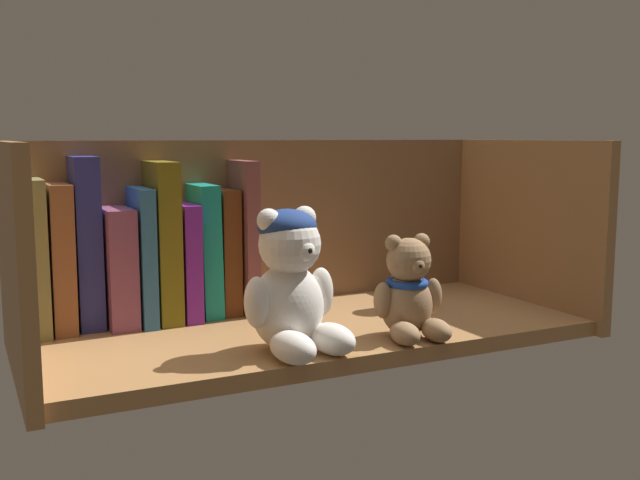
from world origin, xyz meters
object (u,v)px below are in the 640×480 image
object	(u,v)px
book_5	(159,240)
pillar_candle	(407,279)
book_3	(115,265)
book_8	(222,250)
book_9	(239,235)
book_1	(59,256)
book_4	(138,254)
book_7	(201,249)
teddy_bear_larger	(291,284)
book_6	(181,259)
teddy_bear_smaller	(409,294)
book_2	(85,242)
book_0	(35,255)

from	to	relation	value
book_5	pillar_candle	distance (cm)	35.55
book_3	pillar_candle	xyz separation A→B (cm)	(39.44, -10.11, -3.55)
book_8	book_9	world-z (taller)	book_9
book_1	book_3	bearing A→B (deg)	0.00
book_4	book_9	bearing A→B (deg)	0.00
book_1	book_9	world-z (taller)	book_9
book_7	pillar_candle	bearing A→B (deg)	-20.16
book_3	teddy_bear_larger	distance (cm)	27.54
book_6	teddy_bear_smaller	world-z (taller)	book_6
book_2	book_7	bearing A→B (deg)	0.00
book_6	book_4	bearing A→B (deg)	180.00
book_3	teddy_bear_smaller	xyz separation A→B (cm)	(31.09, -23.60, -2.30)
book_2	book_7	world-z (taller)	book_2
book_0	book_5	bearing A→B (deg)	0.00
book_9	teddy_bear_larger	xyz separation A→B (cm)	(-1.95, -22.72, -2.78)
book_7	book_6	bearing A→B (deg)	180.00
book_4	book_3	bearing A→B (deg)	180.00
pillar_candle	book_4	bearing A→B (deg)	164.44
teddy_bear_larger	book_8	bearing A→B (deg)	91.67
teddy_bear_smaller	book_9	bearing A→B (deg)	119.92
book_5	book_9	size ratio (longest dim) A/B	1.00
book_4	book_7	xyz separation A→B (cm)	(8.77, 0.00, 0.07)
book_4	book_6	distance (cm)	6.01
book_3	book_8	bearing A→B (deg)	0.00
book_7	teddy_bear_smaller	size ratio (longest dim) A/B	1.42
book_0	book_9	world-z (taller)	book_9
book_0	book_1	bearing A→B (deg)	0.00
book_1	book_6	size ratio (longest dim) A/B	1.20
book_6	teddy_bear_larger	size ratio (longest dim) A/B	0.94
book_5	book_6	size ratio (longest dim) A/B	1.36
book_4	teddy_bear_smaller	distance (cm)	36.76
teddy_bear_smaller	book_5	bearing A→B (deg)	136.78
book_2	book_6	bearing A→B (deg)	0.00
book_9	pillar_candle	size ratio (longest dim) A/B	2.53
book_0	book_1	size ratio (longest dim) A/B	1.04
book_1	book_8	xyz separation A→B (cm)	(21.94, 0.00, -0.70)
teddy_bear_smaller	book_7	bearing A→B (deg)	129.11
book_5	book_9	world-z (taller)	same
book_1	book_8	distance (cm)	21.95
book_3	pillar_candle	distance (cm)	40.87
book_6	book_8	xyz separation A→B (cm)	(5.87, 0.00, 0.85)
book_1	book_6	distance (cm)	16.15
book_5	book_8	size ratio (longest dim) A/B	1.23
book_2	teddy_bear_larger	bearing A→B (deg)	-49.67
book_3	teddy_bear_larger	bearing A→B (deg)	-55.59
book_1	book_9	size ratio (longest dim) A/B	0.88
book_2	book_5	world-z (taller)	book_2
book_3	book_4	bearing A→B (deg)	0.00
book_9	book_5	bearing A→B (deg)	180.00
book_1	book_3	size ratio (longest dim) A/B	1.21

